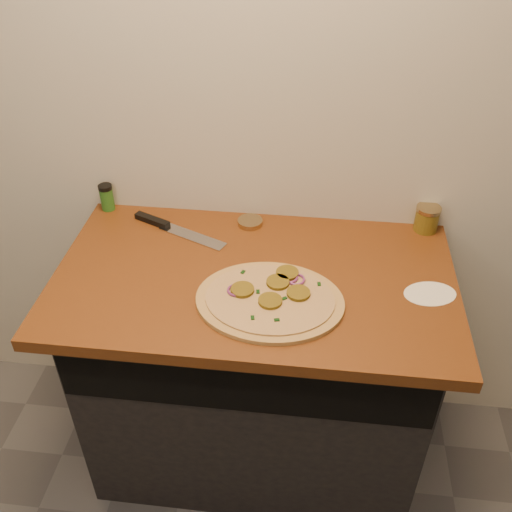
# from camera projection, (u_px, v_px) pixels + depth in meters

# --- Properties ---
(cabinet) EXTENTS (1.10, 0.60, 0.86)m
(cabinet) POSITION_uv_depth(u_px,v_px,m) (256.00, 372.00, 2.02)
(cabinet) COLOR black
(cabinet) RESTS_ON ground
(countertop) EXTENTS (1.20, 0.70, 0.04)m
(countertop) POSITION_uv_depth(u_px,v_px,m) (254.00, 279.00, 1.72)
(countertop) COLOR brown
(countertop) RESTS_ON cabinet
(pizza) EXTENTS (0.42, 0.42, 0.03)m
(pizza) POSITION_uv_depth(u_px,v_px,m) (270.00, 299.00, 1.60)
(pizza) COLOR tan
(pizza) RESTS_ON countertop
(chefs_knife) EXTENTS (0.34, 0.18, 0.02)m
(chefs_knife) POSITION_uv_depth(u_px,v_px,m) (171.00, 228.00, 1.89)
(chefs_knife) COLOR #B7BAC1
(chefs_knife) RESTS_ON countertop
(mason_jar_lid) EXTENTS (0.11, 0.11, 0.02)m
(mason_jar_lid) POSITION_uv_depth(u_px,v_px,m) (250.00, 222.00, 1.91)
(mason_jar_lid) COLOR tan
(mason_jar_lid) RESTS_ON countertop
(salsa_jar) EXTENTS (0.08, 0.08, 0.09)m
(salsa_jar) POSITION_uv_depth(u_px,v_px,m) (427.00, 218.00, 1.87)
(salsa_jar) COLOR #972C0F
(salsa_jar) RESTS_ON countertop
(spice_shaker) EXTENTS (0.05, 0.05, 0.09)m
(spice_shaker) POSITION_uv_depth(u_px,v_px,m) (107.00, 197.00, 1.97)
(spice_shaker) COLOR #29631F
(spice_shaker) RESTS_ON countertop
(flour_spill) EXTENTS (0.19, 0.19, 0.00)m
(flour_spill) POSITION_uv_depth(u_px,v_px,m) (430.00, 294.00, 1.64)
(flour_spill) COLOR silver
(flour_spill) RESTS_ON countertop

